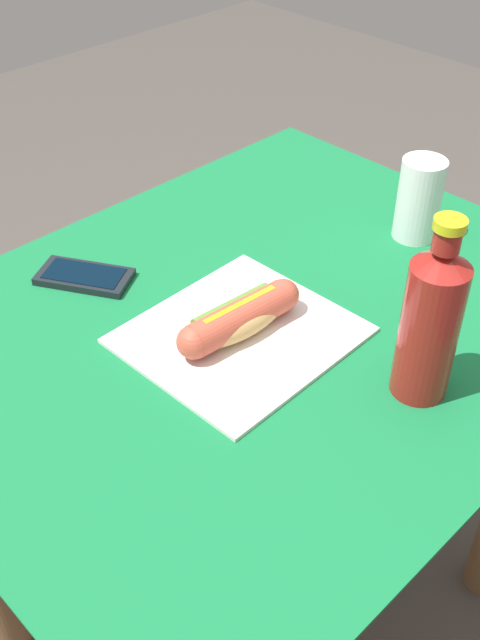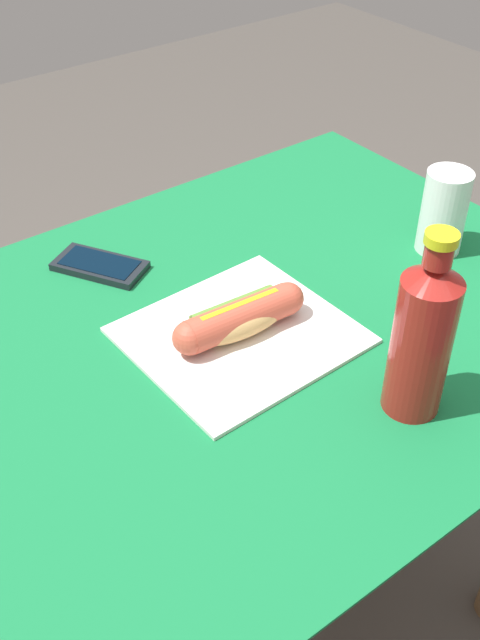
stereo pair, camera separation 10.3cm
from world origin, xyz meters
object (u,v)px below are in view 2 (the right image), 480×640
at_px(cell_phone, 100,266).
at_px(soda_bottle, 423,336).
at_px(drinking_cup, 444,212).
at_px(hot_dog, 240,318).

bearing_deg(cell_phone, soda_bottle, -71.58).
xyz_separation_m(soda_bottle, drinking_cup, (0.30, 0.22, -0.04)).
xyz_separation_m(cell_phone, drinking_cup, (0.46, -0.28, 0.06)).
bearing_deg(hot_dog, drinking_cup, -2.25).
bearing_deg(drinking_cup, cell_phone, 149.06).
height_order(hot_dog, soda_bottle, soda_bottle).
distance_m(soda_bottle, drinking_cup, 0.37).
bearing_deg(soda_bottle, cell_phone, 108.42).
relative_size(hot_dog, soda_bottle, 0.81).
distance_m(cell_phone, drinking_cup, 0.54).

